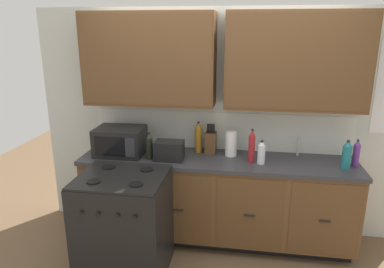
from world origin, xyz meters
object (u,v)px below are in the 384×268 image
at_px(bottle_red, 252,146).
at_px(bottle_violet, 356,153).
at_px(paper_towel_roll, 231,143).
at_px(bottle_teal, 347,155).
at_px(knife_block, 211,142).
at_px(bottle_amber, 199,137).
at_px(bottle_clear, 261,152).
at_px(microwave, 120,141).
at_px(stove_range, 124,224).
at_px(bottle_dark, 149,146).
at_px(toaster, 169,150).

height_order(bottle_red, bottle_violet, bottle_red).
relative_size(paper_towel_roll, bottle_teal, 0.97).
xyz_separation_m(knife_block, bottle_amber, (-0.13, 0.01, 0.04)).
distance_m(bottle_amber, bottle_violet, 1.51).
xyz_separation_m(paper_towel_roll, bottle_clear, (0.30, -0.18, -0.02)).
relative_size(microwave, paper_towel_roll, 1.85).
xyz_separation_m(stove_range, bottle_clear, (1.19, 0.55, 0.55)).
relative_size(knife_block, paper_towel_roll, 1.19).
bearing_deg(paper_towel_roll, bottle_red, -37.55).
bearing_deg(bottle_red, bottle_dark, -176.32).
xyz_separation_m(bottle_clear, bottle_violet, (0.87, 0.07, 0.01)).
height_order(toaster, bottle_teal, bottle_teal).
relative_size(microwave, bottle_violet, 1.84).
relative_size(stove_range, knife_block, 3.06).
height_order(stove_range, bottle_red, bottle_red).
xyz_separation_m(paper_towel_roll, bottle_teal, (1.06, -0.18, 0.00)).
bearing_deg(bottle_red, stove_range, -152.10).
bearing_deg(bottle_amber, bottle_clear, -20.96).
xyz_separation_m(microwave, bottle_clear, (1.41, -0.05, -0.03)).
height_order(stove_range, paper_towel_roll, paper_towel_roll).
height_order(toaster, bottle_amber, bottle_amber).
height_order(bottle_clear, bottle_violet, bottle_violet).
bearing_deg(bottle_clear, bottle_violet, 4.53).
height_order(toaster, knife_block, knife_block).
xyz_separation_m(bottle_teal, bottle_amber, (-1.40, 0.24, 0.03)).
distance_m(paper_towel_roll, bottle_dark, 0.82).
bearing_deg(paper_towel_roll, knife_block, 166.01).
bearing_deg(microwave, bottle_amber, 14.18).
xyz_separation_m(toaster, bottle_clear, (0.89, 0.03, 0.02)).
xyz_separation_m(stove_range, knife_block, (0.68, 0.79, 0.56)).
bearing_deg(bottle_red, bottle_clear, -16.69).
distance_m(paper_towel_roll, bottle_teal, 1.08).
relative_size(bottle_amber, bottle_dark, 1.20).
bearing_deg(knife_block, bottle_red, -26.70).
xyz_separation_m(paper_towel_roll, bottle_violet, (1.16, -0.11, -0.00)).
xyz_separation_m(knife_block, bottle_teal, (1.28, -0.23, 0.02)).
xyz_separation_m(microwave, bottle_dark, (0.33, -0.08, -0.01)).
bearing_deg(bottle_red, microwave, 179.18).
bearing_deg(bottle_dark, stove_range, -101.56).
bearing_deg(bottle_dark, bottle_teal, 1.20).
distance_m(toaster, paper_towel_roll, 0.63).
xyz_separation_m(toaster, paper_towel_roll, (0.59, 0.22, 0.03)).
bearing_deg(bottle_dark, bottle_red, 3.68).
distance_m(microwave, bottle_dark, 0.34).
height_order(toaster, paper_towel_roll, paper_towel_roll).
bearing_deg(bottle_dark, bottle_clear, 1.89).
height_order(stove_range, bottle_teal, bottle_teal).
xyz_separation_m(knife_block, bottle_dark, (-0.58, -0.27, 0.02)).
bearing_deg(microwave, bottle_teal, -1.15).
bearing_deg(stove_range, bottle_clear, 24.91).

